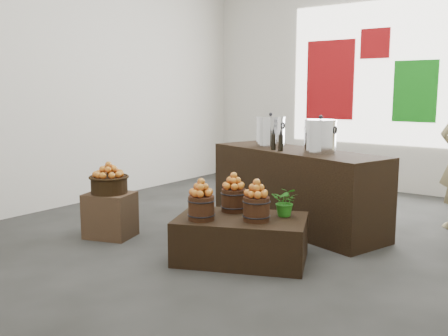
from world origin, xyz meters
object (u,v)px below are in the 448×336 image
Objects in this scene: display_table at (241,239)px; stock_pot_left at (270,132)px; counter at (296,189)px; crate at (110,215)px; stock_pot_center at (320,137)px; wicker_basket at (109,185)px.

stock_pot_left is at bearing 88.19° from display_table.
display_table is 3.48× the size of stock_pot_left.
counter is 6.47× the size of stock_pot_left.
crate is at bearing 164.51° from display_table.
crate is at bearing -120.46° from stock_pot_left.
display_table is 0.54× the size of counter.
counter is 0.78m from stock_pot_center.
display_table is at bearing 7.90° from crate.
wicker_basket is at bearing -115.38° from counter.
counter reaches higher than display_table.
stock_pot_center is (1.91, 1.57, 0.55)m from wicker_basket.
counter is at bearing 72.92° from display_table.
crate is 1.42× the size of stock_pot_left.
display_table is (1.71, 0.24, -0.40)m from wicker_basket.
counter is at bearing -17.17° from stock_pot_left.
counter is (-0.16, 1.45, 0.27)m from display_table.
stock_pot_center is at bearing 0.00° from counter.
display_table is 1.96m from stock_pot_left.
counter reaches higher than wicker_basket.
stock_pot_center reaches higher than wicker_basket.
crate is 0.22× the size of counter.
crate is at bearing 0.00° from wicker_basket.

